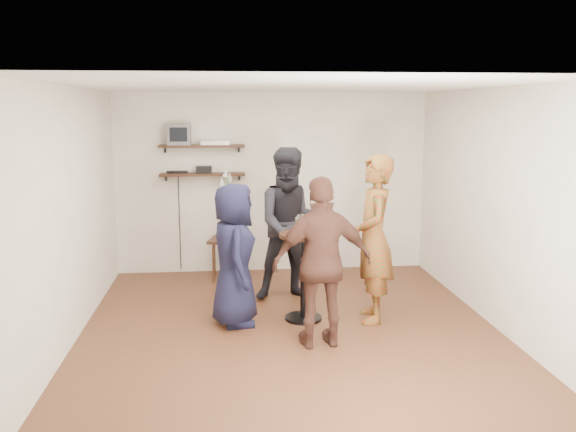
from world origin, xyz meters
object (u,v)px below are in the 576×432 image
object	(u,v)px
crt_monitor	(179,134)
radio	(204,170)
person_navy	(234,255)
person_brown	(323,263)
person_dark	(292,224)
dvd_deck	(215,143)
side_table	(227,245)
person_plaid	(374,239)
drinks_table	(304,265)

from	to	relation	value
crt_monitor	radio	distance (m)	0.60
person_navy	person_brown	size ratio (longest dim) A/B	0.92
radio	person_dark	world-z (taller)	person_dark
dvd_deck	side_table	xyz separation A→B (m)	(0.15, -0.29, -1.42)
dvd_deck	person_plaid	world-z (taller)	dvd_deck
drinks_table	person_dark	world-z (taller)	person_dark
radio	person_dark	bearing A→B (deg)	-49.53
crt_monitor	person_brown	world-z (taller)	crt_monitor
crt_monitor	dvd_deck	distance (m)	0.51
person_plaid	dvd_deck	bearing A→B (deg)	-134.67
drinks_table	person_dark	size ratio (longest dim) A/B	0.53
radio	person_plaid	xyz separation A→B (m)	(1.94, -2.16, -0.58)
crt_monitor	radio	size ratio (longest dim) A/B	1.45
side_table	person_plaid	world-z (taller)	person_plaid
drinks_table	person_plaid	size ratio (longest dim) A/B	0.53
radio	person_navy	xyz separation A→B (m)	(0.38, -2.15, -0.73)
person_plaid	person_dark	xyz separation A→B (m)	(-0.83, 0.86, 0.01)
dvd_deck	person_dark	xyz separation A→B (m)	(0.95, -1.30, -0.94)
person_plaid	person_brown	size ratio (longest dim) A/B	1.09
person_navy	person_brown	world-z (taller)	person_brown
radio	dvd_deck	bearing A→B (deg)	0.00
person_plaid	person_dark	distance (m)	1.19
crt_monitor	drinks_table	size ratio (longest dim) A/B	0.32
person_plaid	person_brown	world-z (taller)	person_plaid
person_navy	person_plaid	bearing A→B (deg)	-95.43
side_table	drinks_table	xyz separation A→B (m)	(0.85, -1.79, 0.16)
dvd_deck	person_navy	size ratio (longest dim) A/B	0.25
crt_monitor	person_plaid	bearing A→B (deg)	-43.61
dvd_deck	side_table	world-z (taller)	dvd_deck
radio	drinks_table	xyz separation A→B (m)	(1.16, -2.08, -0.87)
person_plaid	side_table	bearing A→B (deg)	-133.02
drinks_table	person_brown	xyz separation A→B (m)	(0.09, -0.78, 0.22)
side_table	person_plaid	xyz separation A→B (m)	(1.63, -1.87, 0.46)
drinks_table	person_dark	xyz separation A→B (m)	(-0.05, 0.78, 0.31)
dvd_deck	radio	xyz separation A→B (m)	(-0.16, 0.00, -0.38)
drinks_table	person_navy	bearing A→B (deg)	-175.10
dvd_deck	radio	distance (m)	0.41
person_navy	drinks_table	bearing A→B (deg)	-90.00
person_plaid	drinks_table	bearing A→B (deg)	-90.00
drinks_table	person_plaid	xyz separation A→B (m)	(0.78, -0.08, 0.30)
radio	crt_monitor	bearing A→B (deg)	180.00
side_table	person_brown	bearing A→B (deg)	-69.87
person_brown	person_plaid	bearing A→B (deg)	-141.28
drinks_table	person_navy	xyz separation A→B (m)	(-0.78, -0.07, 0.15)
person_plaid	radio	bearing A→B (deg)	-132.17
side_table	person_dark	distance (m)	1.37
dvd_deck	person_navy	distance (m)	2.43
person_navy	side_table	bearing A→B (deg)	-2.65
side_table	person_dark	world-z (taller)	person_dark
drinks_table	person_dark	distance (m)	0.84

